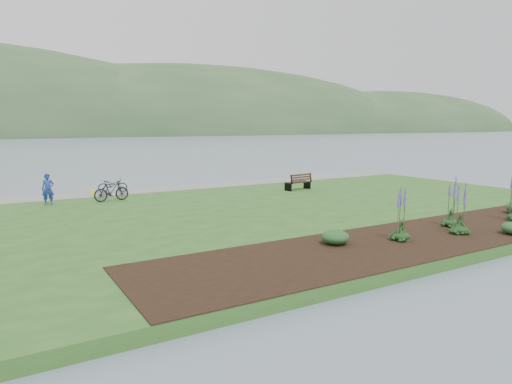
% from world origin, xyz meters
% --- Properties ---
extents(ground, '(600.00, 600.00, 0.00)m').
position_xyz_m(ground, '(0.00, 0.00, 0.00)').
color(ground, slate).
rests_on(ground, ground).
extents(lawn, '(34.00, 20.00, 0.40)m').
position_xyz_m(lawn, '(0.00, -2.00, 0.20)').
color(lawn, '#2D5E21').
rests_on(lawn, ground).
extents(shoreline_path, '(34.00, 2.20, 0.03)m').
position_xyz_m(shoreline_path, '(0.00, 6.90, 0.42)').
color(shoreline_path, gray).
rests_on(shoreline_path, lawn).
extents(garden_bed, '(24.00, 4.40, 0.04)m').
position_xyz_m(garden_bed, '(3.00, -9.80, 0.42)').
color(garden_bed, black).
rests_on(garden_bed, lawn).
extents(far_hillside, '(580.00, 80.00, 38.00)m').
position_xyz_m(far_hillside, '(20.00, 170.00, 0.00)').
color(far_hillside, '#355831').
rests_on(far_hillside, ground).
extents(park_bench, '(1.80, 0.94, 1.06)m').
position_xyz_m(park_bench, '(5.09, 2.33, 0.93)').
color(park_bench, black).
rests_on(park_bench, lawn).
extents(person, '(0.78, 0.61, 1.91)m').
position_xyz_m(person, '(-9.08, 4.40, 1.35)').
color(person, '#21389A').
rests_on(person, lawn).
extents(bicycle_a, '(0.92, 1.78, 0.89)m').
position_xyz_m(bicycle_a, '(-5.21, 7.20, 0.84)').
color(bicycle_a, black).
rests_on(bicycle_a, lawn).
extents(bicycle_b, '(0.71, 1.90, 1.12)m').
position_xyz_m(bicycle_b, '(-6.03, 4.03, 0.96)').
color(bicycle_b, black).
rests_on(bicycle_b, lawn).
extents(pannier, '(0.22, 0.33, 0.33)m').
position_xyz_m(pannier, '(-6.45, 6.86, 0.57)').
color(pannier, yellow).
rests_on(pannier, lawn).
extents(echium_0, '(0.62, 0.62, 2.06)m').
position_xyz_m(echium_0, '(3.35, -10.21, 1.27)').
color(echium_0, '#133312').
rests_on(echium_0, garden_bed).
extents(echium_1, '(0.62, 0.62, 2.18)m').
position_xyz_m(echium_1, '(4.12, -9.25, 1.27)').
color(echium_1, '#133312').
rests_on(echium_1, garden_bed).
extents(echium_4, '(0.62, 0.62, 2.27)m').
position_xyz_m(echium_4, '(0.70, -9.80, 1.37)').
color(echium_4, '#133312').
rests_on(echium_4, garden_bed).
extents(shrub_0, '(0.95, 0.95, 0.47)m').
position_xyz_m(shrub_0, '(-1.61, -9.01, 0.68)').
color(shrub_0, '#1E4C21').
rests_on(shrub_0, garden_bed).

